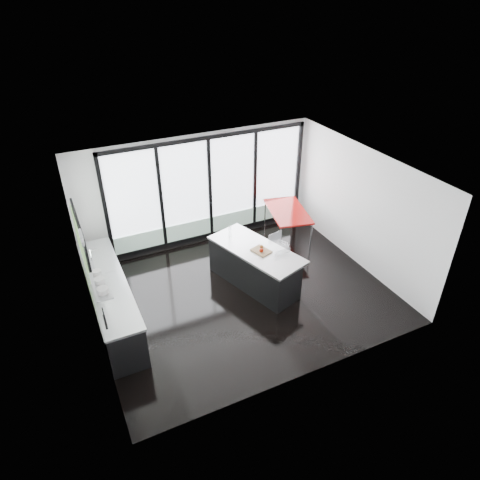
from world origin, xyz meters
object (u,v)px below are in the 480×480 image
island (254,267)px  bar_stool_near (285,278)px  red_table (287,225)px  bar_stool_far (279,259)px

island → bar_stool_near: (0.47, -0.56, -0.07)m
island → red_table: (1.66, 1.35, -0.04)m
red_table → bar_stool_near: bearing=-121.8°
island → bar_stool_far: size_ratio=3.07×
bar_stool_near → bar_stool_far: bar_stool_far is taller
island → red_table: size_ratio=1.55×
bar_stool_near → red_table: bearing=57.1°
bar_stool_far → red_table: (0.96, 1.25, 0.02)m
island → bar_stool_near: island is taller
island → bar_stool_far: (0.70, 0.11, -0.07)m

